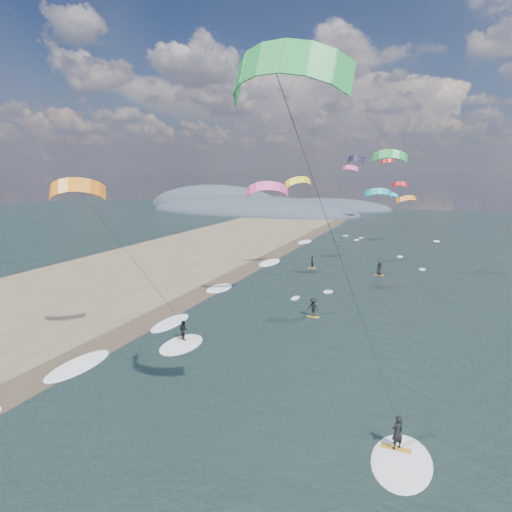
% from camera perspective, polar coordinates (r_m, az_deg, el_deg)
% --- Properties ---
extents(ground, '(260.00, 260.00, 0.00)m').
position_cam_1_polar(ground, '(20.83, -11.52, -26.08)').
color(ground, black).
rests_on(ground, ground).
extents(wet_sand_strip, '(3.00, 240.00, 0.00)m').
position_cam_1_polar(wet_sand_strip, '(34.33, -18.88, -10.68)').
color(wet_sand_strip, '#382D23').
rests_on(wet_sand_strip, ground).
extents(coastal_hills, '(80.00, 41.00, 15.00)m').
position_cam_1_polar(coastal_hills, '(133.57, -1.38, 6.16)').
color(coastal_hills, '#3D4756').
rests_on(coastal_hills, ground).
extents(kitesurfer_near_a, '(7.70, 8.48, 16.76)m').
position_cam_1_polar(kitesurfer_near_a, '(14.24, 6.80, 11.51)').
color(kitesurfer_near_a, '#B88120').
rests_on(kitesurfer_near_a, ground).
extents(kitesurfer_near_b, '(6.86, 8.85, 12.81)m').
position_cam_1_polar(kitesurfer_near_b, '(29.15, -18.24, 1.49)').
color(kitesurfer_near_b, '#B88120').
rests_on(kitesurfer_near_b, ground).
extents(far_kitesurfers, '(9.59, 18.71, 1.72)m').
position_cam_1_polar(far_kitesurfers, '(45.24, 10.73, -3.75)').
color(far_kitesurfers, '#B88120').
rests_on(far_kitesurfers, ground).
extents(bg_kite_field, '(14.85, 71.66, 8.52)m').
position_cam_1_polar(bg_kite_field, '(66.97, 14.89, 10.02)').
color(bg_kite_field, black).
rests_on(bg_kite_field, ground).
extents(shoreline_surf, '(2.40, 79.40, 0.11)m').
position_cam_1_polar(shoreline_surf, '(37.05, -12.56, -8.66)').
color(shoreline_surf, white).
rests_on(shoreline_surf, ground).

